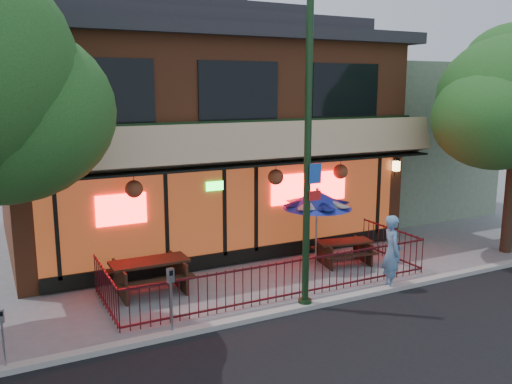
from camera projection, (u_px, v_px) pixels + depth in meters
ground at (296, 301)px, 13.09m from camera, size 80.00×80.00×0.00m
curb at (307, 306)px, 12.64m from camera, size 80.00×0.25×0.12m
restaurant_building at (191, 116)px, 18.53m from camera, size 12.96×9.49×8.05m
neighbor_building at (384, 137)px, 23.25m from camera, size 6.00×7.00×6.00m
patio_fence at (286, 270)px, 13.41m from camera, size 8.44×2.62×1.00m
street_light at (307, 175)px, 12.14m from camera, size 0.43×0.32×7.00m
picnic_table_left at (150, 271)px, 13.61m from camera, size 1.93×1.48×0.82m
picnic_table_right at (344, 249)px, 15.84m from camera, size 1.78×1.48×0.68m
patio_umbrella at (317, 199)px, 15.46m from camera, size 2.00×2.00×2.28m
pedestrian at (392, 252)px, 13.76m from camera, size 0.68×0.82×1.93m
parking_meter_near at (171, 290)px, 11.11m from camera, size 0.15×0.13×1.47m
parking_meter_far at (2, 330)px, 9.70m from camera, size 0.12×0.11×1.21m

